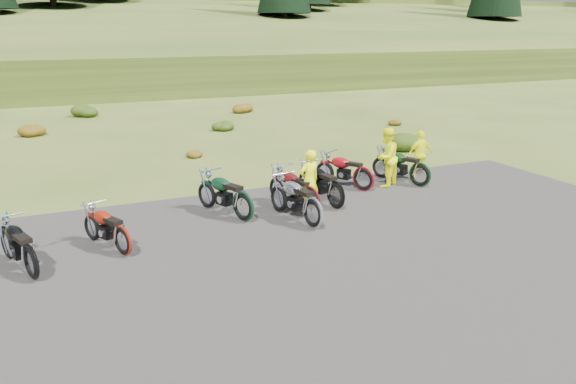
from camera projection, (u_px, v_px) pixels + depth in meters
name	position (u px, v px, depth m)	size (l,w,h in m)	color
ground	(301.00, 230.00, 14.40)	(300.00, 300.00, 0.00)	#3C4C19
gravel_pad	(338.00, 259.00, 12.65)	(20.00, 12.00, 0.04)	black
hill_slope	(95.00, 76.00, 58.18)	(300.00, 46.00, 3.00)	#2D4316
hill_plateau	(63.00, 52.00, 110.71)	(300.00, 90.00, 9.17)	#2D4316
shrub_2	(32.00, 129.00, 26.40)	(1.30, 1.30, 0.77)	brown
shrub_3	(86.00, 109.00, 32.15)	(1.56, 1.56, 0.92)	#21340D
shrub_4	(193.00, 152.00, 22.23)	(0.77, 0.77, 0.45)	brown
shrub_5	(222.00, 125.00, 27.98)	(1.03, 1.03, 0.61)	#21340D
shrub_6	(242.00, 106.00, 33.73)	(1.30, 1.30, 0.77)	brown
shrub_7	(406.00, 138.00, 23.72)	(1.56, 1.56, 0.92)	#21340D
shrub_8	(392.00, 121.00, 29.56)	(0.77, 0.77, 0.45)	brown
motorcycle_0	(34.00, 280.00, 11.57)	(2.14, 0.71, 1.12)	black
motorcycle_1	(124.00, 256.00, 12.78)	(2.01, 0.67, 1.05)	maroon
motorcycle_2	(244.00, 222.00, 15.02)	(2.33, 0.78, 1.22)	black
motorcycle_3	(313.00, 229.00, 14.51)	(2.33, 0.78, 1.22)	silver
motorcycle_4	(310.00, 215.00, 15.56)	(2.26, 0.75, 1.18)	#520D0D
motorcycle_5	(335.00, 209.00, 16.04)	(2.28, 0.76, 1.19)	black
motorcycle_6	(363.00, 191.00, 17.77)	(2.18, 0.73, 1.14)	#9B0B12
motorcycle_7	(419.00, 187.00, 18.23)	(2.25, 0.75, 1.18)	black
person_middle	(309.00, 182.00, 15.56)	(0.64, 0.42, 1.77)	#F0F30C
person_right_a	(386.00, 158.00, 18.01)	(0.93, 0.73, 1.92)	#F0F30C
person_right_b	(420.00, 155.00, 19.05)	(0.96, 0.40, 1.63)	#F0F30C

